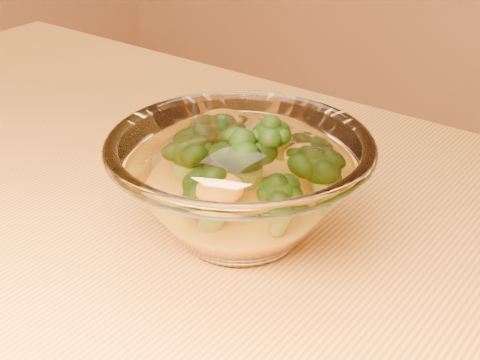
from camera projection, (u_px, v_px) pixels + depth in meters
name	position (u px, v px, depth m)	size (l,w,h in m)	color
table	(123.00, 350.00, 0.58)	(1.20, 0.80, 0.75)	#B57F36
glass_bowl	(240.00, 185.00, 0.53)	(0.21, 0.21, 0.09)	white
cheese_sauce	(240.00, 206.00, 0.54)	(0.11, 0.11, 0.03)	orange
broccoli_heap	(244.00, 166.00, 0.53)	(0.14, 0.13, 0.07)	black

